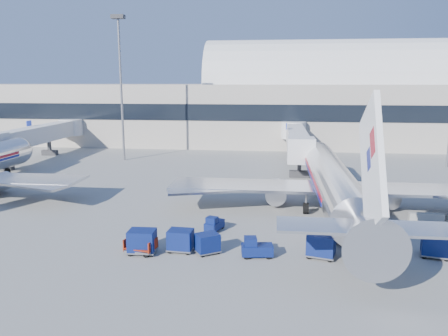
# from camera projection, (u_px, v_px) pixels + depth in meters

# --- Properties ---
(ground) EXTENTS (260.00, 260.00, 0.00)m
(ground) POSITION_uv_depth(u_px,v_px,m) (226.00, 222.00, 39.55)
(ground) COLOR gray
(ground) RESTS_ON ground
(terminal) EXTENTS (170.00, 28.15, 21.00)m
(terminal) POSITION_uv_depth(u_px,v_px,m) (192.00, 105.00, 94.16)
(terminal) COLOR #B2AA9E
(terminal) RESTS_ON ground
(airliner_main) EXTENTS (32.00, 37.26, 12.07)m
(airliner_main) POSITION_uv_depth(u_px,v_px,m) (333.00, 183.00, 42.24)
(airliner_main) COLOR silver
(airliner_main) RESTS_ON ground
(jetbridge_near) EXTENTS (4.40, 27.50, 6.25)m
(jetbridge_near) POSITION_uv_depth(u_px,v_px,m) (296.00, 138.00, 67.94)
(jetbridge_near) COLOR silver
(jetbridge_near) RESTS_ON ground
(jetbridge_mid) EXTENTS (4.40, 27.50, 6.25)m
(jetbridge_mid) POSITION_uv_depth(u_px,v_px,m) (42.00, 134.00, 72.72)
(jetbridge_mid) COLOR silver
(jetbridge_mid) RESTS_ON ground
(mast_west) EXTENTS (2.00, 1.20, 22.60)m
(mast_west) POSITION_uv_depth(u_px,v_px,m) (120.00, 67.00, 68.18)
(mast_west) COLOR slate
(mast_west) RESTS_ON ground
(barrier_near) EXTENTS (3.00, 0.55, 0.90)m
(barrier_near) POSITION_uv_depth(u_px,v_px,m) (426.00, 218.00, 39.37)
(barrier_near) COLOR #9E9E96
(barrier_near) RESTS_ON ground
(tug_lead) EXTENTS (2.40, 1.44, 1.48)m
(tug_lead) POSITION_uv_depth(u_px,v_px,m) (256.00, 248.00, 31.67)
(tug_lead) COLOR #0A1750
(tug_lead) RESTS_ON ground
(tug_right) EXTENTS (2.73, 2.36, 1.60)m
(tug_right) POSITION_uv_depth(u_px,v_px,m) (343.00, 235.00, 34.12)
(tug_right) COLOR #0A1750
(tug_right) RESTS_ON ground
(tug_left) EXTENTS (1.62, 2.24, 1.32)m
(tug_left) POSITION_uv_depth(u_px,v_px,m) (214.00, 224.00, 37.22)
(tug_left) COLOR #0A1750
(tug_left) RESTS_ON ground
(cart_train_a) EXTENTS (2.15, 2.04, 1.51)m
(cart_train_a) POSITION_uv_depth(u_px,v_px,m) (207.00, 243.00, 32.27)
(cart_train_a) COLOR #0A1750
(cart_train_a) RESTS_ON ground
(cart_train_b) EXTENTS (2.00, 1.59, 1.67)m
(cart_train_b) POSITION_uv_depth(u_px,v_px,m) (181.00, 240.00, 32.64)
(cart_train_b) COLOR #0A1750
(cart_train_b) RESTS_ON ground
(cart_train_c) EXTENTS (2.09, 1.62, 1.80)m
(cart_train_c) POSITION_uv_depth(u_px,v_px,m) (142.00, 241.00, 32.22)
(cart_train_c) COLOR #0A1750
(cart_train_c) RESTS_ON ground
(cart_solo_near) EXTENTS (2.36, 2.03, 1.78)m
(cart_solo_near) POSITION_uv_depth(u_px,v_px,m) (321.00, 245.00, 31.47)
(cart_solo_near) COLOR #0A1750
(cart_solo_near) RESTS_ON ground
(cart_solo_far) EXTENTS (2.25, 1.91, 1.73)m
(cart_solo_far) POSITION_uv_depth(u_px,v_px,m) (435.00, 245.00, 31.56)
(cart_solo_far) COLOR #0A1750
(cart_solo_far) RESTS_ON ground
(cart_open_red) EXTENTS (2.42, 1.93, 0.58)m
(cart_open_red) POSITION_uv_depth(u_px,v_px,m) (141.00, 248.00, 32.29)
(cart_open_red) COLOR slate
(cart_open_red) RESTS_ON ground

